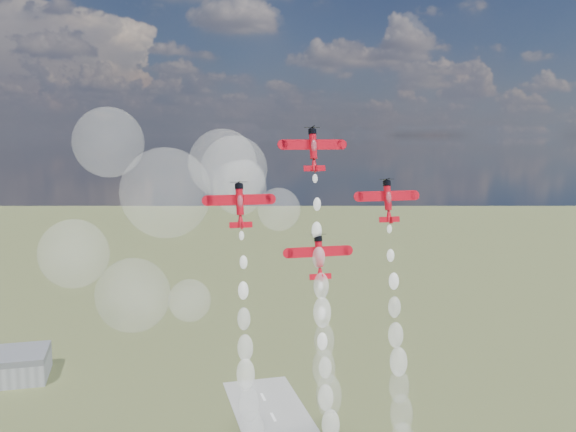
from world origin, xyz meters
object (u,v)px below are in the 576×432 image
(plane_left, at_px, (240,204))
(plane_right, at_px, (388,200))
(plane_slot, at_px, (319,256))
(plane_lead, at_px, (313,148))

(plane_left, relative_size, plane_right, 1.00)
(plane_left, xyz_separation_m, plane_slot, (16.00, -2.30, -10.96))
(plane_left, bearing_deg, plane_lead, 8.20)
(plane_lead, distance_m, plane_right, 19.53)
(plane_lead, relative_size, plane_left, 1.00)
(plane_lead, distance_m, plane_left, 19.53)
(plane_lead, bearing_deg, plane_right, -8.20)
(plane_left, bearing_deg, plane_right, 0.00)
(plane_left, relative_size, plane_slot, 1.00)
(plane_lead, xyz_separation_m, plane_right, (16.00, -2.30, -10.96))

